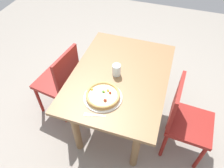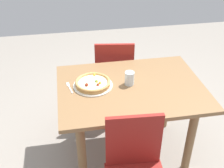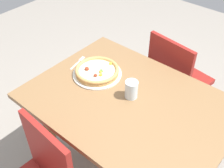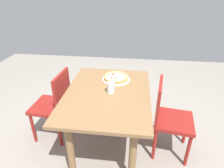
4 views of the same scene
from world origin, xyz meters
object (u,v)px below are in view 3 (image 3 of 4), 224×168
at_px(plate, 97,74).
at_px(drinking_glass, 131,89).
at_px(chair_far, 175,79).
at_px(fork, 79,62).
at_px(dining_table, 128,114).
at_px(pizza, 97,71).

xyz_separation_m(plate, drinking_glass, (0.30, -0.02, 0.05)).
distance_m(chair_far, fork, 0.79).
bearing_deg(chair_far, dining_table, -79.94).
distance_m(dining_table, plate, 0.34).
relative_size(chair_far, pizza, 3.04).
relative_size(dining_table, drinking_glass, 10.60).
height_order(chair_far, fork, chair_far).
distance_m(plate, pizza, 0.03).
bearing_deg(fork, plate, -107.13).
distance_m(fork, drinking_glass, 0.49).
bearing_deg(plate, chair_far, 64.49).
distance_m(chair_far, pizza, 0.72).
xyz_separation_m(dining_table, pizza, (-0.30, 0.06, 0.16)).
bearing_deg(drinking_glass, pizza, 175.46).
xyz_separation_m(chair_far, drinking_glass, (0.01, -0.62, 0.32)).
height_order(dining_table, pizza, pizza).
bearing_deg(plate, dining_table, -10.74).
bearing_deg(chair_far, pizza, -107.35).
bearing_deg(plate, drinking_glass, -4.58).
height_order(fork, drinking_glass, drinking_glass).
bearing_deg(pizza, drinking_glass, -4.54).
distance_m(dining_table, fork, 0.52).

